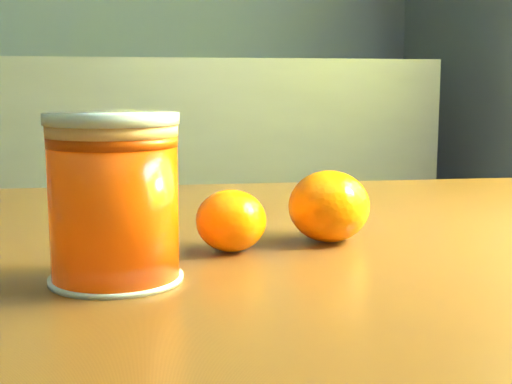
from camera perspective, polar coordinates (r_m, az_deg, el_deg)
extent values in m
cube|color=brown|center=(0.61, 2.02, -5.54)|extent=(1.00, 0.74, 0.04)
cylinder|color=#E54004|center=(0.48, -11.26, -1.37)|extent=(0.08, 0.08, 0.10)
cylinder|color=#FFAD68|center=(0.47, -11.45, 4.87)|extent=(0.08, 0.08, 0.01)
cylinder|color=silver|center=(0.47, -11.48, 5.67)|extent=(0.09, 0.09, 0.01)
ellipsoid|color=orange|center=(0.59, 5.87, -1.14)|extent=(0.08, 0.08, 0.06)
ellipsoid|color=orange|center=(0.55, -2.00, -2.30)|extent=(0.06, 0.06, 0.05)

